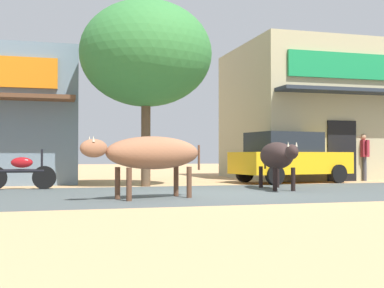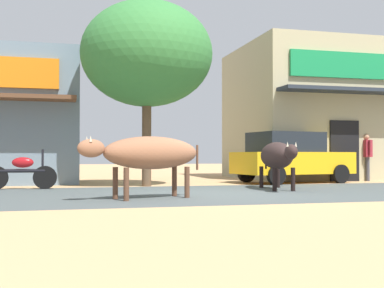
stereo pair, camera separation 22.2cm
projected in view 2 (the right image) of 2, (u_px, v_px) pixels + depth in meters
name	position (u px, v px, depth m)	size (l,w,h in m)	color
ground	(220.00, 193.00, 12.09)	(80.00, 80.00, 0.00)	tan
asphalt_road	(220.00, 193.00, 12.09)	(72.00, 5.78, 0.00)	#485050
storefront_right_club	(315.00, 113.00, 20.32)	(6.01, 6.38, 5.15)	tan
roadside_tree	(147.00, 54.00, 14.85)	(3.84, 3.84, 5.39)	brown
parked_hatchback_car	(291.00, 157.00, 16.59)	(4.05, 2.42, 1.64)	#EDB014
parked_motorcycle	(22.00, 171.00, 13.44)	(1.86, 0.30, 1.06)	black
cow_near_brown	(149.00, 153.00, 10.57)	(2.72, 1.38, 1.29)	#935E42
cow_far_dark	(277.00, 156.00, 13.33)	(1.00, 2.76, 1.25)	#2F2220
pedestrian_by_shop	(366.00, 153.00, 17.81)	(0.27, 0.61, 1.66)	#3F3F47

